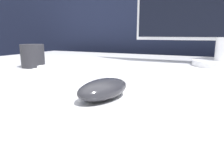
# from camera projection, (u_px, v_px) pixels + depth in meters

# --- Properties ---
(partition_panel) EXTENTS (5.00, 0.03, 1.47)m
(partition_panel) POSITION_uv_depth(u_px,v_px,m) (177.00, 54.00, 1.31)
(partition_panel) COLOR black
(partition_panel) RESTS_ON ground_plane
(computer_mouse_near) EXTENTS (0.08, 0.13, 0.04)m
(computer_mouse_near) POSITION_uv_depth(u_px,v_px,m) (103.00, 89.00, 0.39)
(computer_mouse_near) COLOR #232328
(computer_mouse_near) RESTS_ON desk
(keyboard) EXTENTS (0.41, 0.17, 0.02)m
(keyboard) POSITION_uv_depth(u_px,v_px,m) (104.00, 72.00, 0.60)
(keyboard) COLOR silver
(keyboard) RESTS_ON desk
(mug) EXTENTS (0.08, 0.08, 0.08)m
(mug) POSITION_uv_depth(u_px,v_px,m) (33.00, 56.00, 0.76)
(mug) COLOR #232328
(mug) RESTS_ON desk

